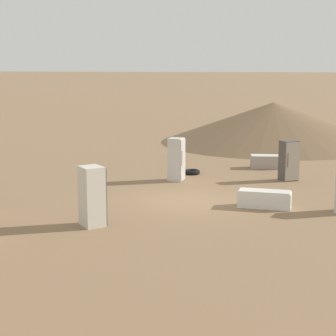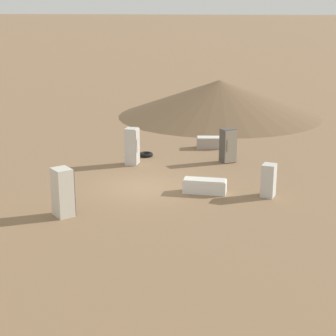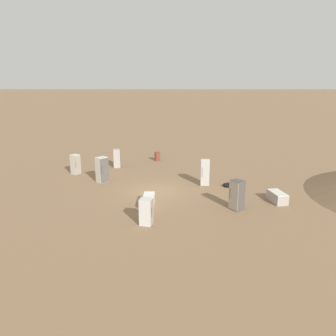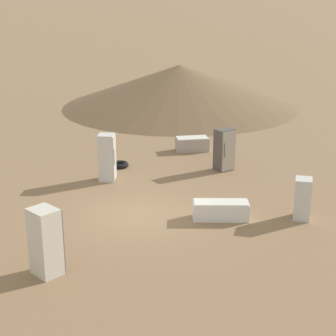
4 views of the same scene
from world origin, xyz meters
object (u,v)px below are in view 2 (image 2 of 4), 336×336
(discarded_fridge_2, at_px, (63,192))
(discarded_fridge_3, at_px, (132,146))
(scrap_tire, at_px, (146,154))
(discarded_fridge_0, at_px, (210,143))
(discarded_fridge_7, at_px, (269,180))
(discarded_fridge_4, at_px, (228,146))
(discarded_fridge_1, at_px, (205,186))

(discarded_fridge_2, xyz_separation_m, discarded_fridge_3, (-7.76, 0.65, -0.01))
(discarded_fridge_2, height_order, scrap_tire, discarded_fridge_2)
(discarded_fridge_3, relative_size, scrap_tire, 2.46)
(discarded_fridge_2, height_order, discarded_fridge_3, discarded_fridge_2)
(discarded_fridge_0, xyz_separation_m, discarded_fridge_7, (8.01, 3.65, 0.40))
(discarded_fridge_2, height_order, discarded_fridge_4, discarded_fridge_2)
(discarded_fridge_1, height_order, discarded_fridge_4, discarded_fridge_4)
(discarded_fridge_1, bearing_deg, discarded_fridge_4, 173.98)
(scrap_tire, bearing_deg, discarded_fridge_0, 129.05)
(discarded_fridge_0, bearing_deg, discarded_fridge_7, 13.54)
(discarded_fridge_3, bearing_deg, discarded_fridge_7, 65.64)
(discarded_fridge_0, xyz_separation_m, discarded_fridge_4, (2.83, 1.34, 0.57))
(discarded_fridge_3, distance_m, discarded_fridge_7, 8.06)
(discarded_fridge_7, bearing_deg, discarded_fridge_2, -141.04)
(discarded_fridge_0, relative_size, discarded_fridge_4, 0.92)
(discarded_fridge_0, bearing_deg, discarded_fridge_2, -29.95)
(discarded_fridge_0, bearing_deg, discarded_fridge_1, -4.79)
(discarded_fridge_2, bearing_deg, discarded_fridge_4, 101.94)
(discarded_fridge_1, bearing_deg, discarded_fridge_0, -174.91)
(discarded_fridge_2, bearing_deg, discarded_fridge_1, 80.67)
(discarded_fridge_1, bearing_deg, scrap_tire, -144.70)
(scrap_tire, bearing_deg, discarded_fridge_4, 87.09)
(discarded_fridge_0, distance_m, scrap_tire, 4.13)
(discarded_fridge_3, bearing_deg, scrap_tire, 173.10)
(discarded_fridge_4, height_order, discarded_fridge_7, discarded_fridge_4)
(discarded_fridge_2, distance_m, discarded_fridge_4, 10.74)
(discarded_fridge_0, height_order, discarded_fridge_4, discarded_fridge_4)
(discarded_fridge_2, distance_m, discarded_fridge_3, 7.79)
(scrap_tire, bearing_deg, discarded_fridge_1, 36.38)
(discarded_fridge_2, bearing_deg, discarded_fridge_0, 113.67)
(discarded_fridge_2, relative_size, scrap_tire, 2.48)
(discarded_fridge_4, bearing_deg, discarded_fridge_0, -101.41)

